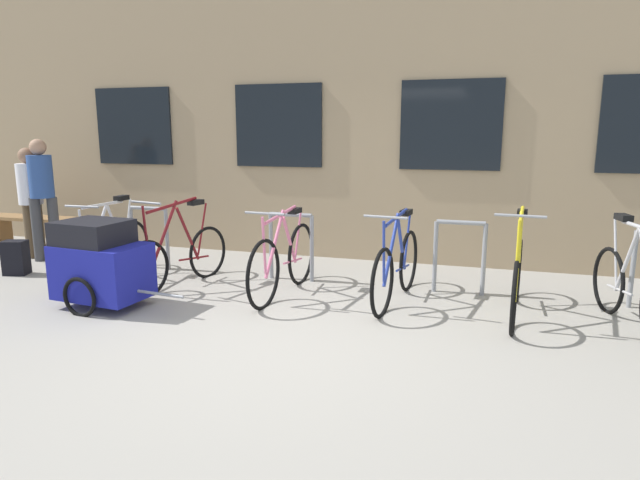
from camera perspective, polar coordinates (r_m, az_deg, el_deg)
ground_plane at (r=4.88m, az=-4.41°, el=-10.35°), size 42.00×42.00×0.00m
storefront_building at (r=10.61m, az=8.08°, el=17.32°), size 28.00×6.02×5.87m
bike_rack at (r=6.38m, az=5.43°, el=-0.46°), size 6.58×0.05×0.84m
bicycle_white at (r=7.17m, az=-21.17°, el=-0.93°), size 0.44×1.65×1.03m
bicycle_maroon at (r=6.61m, az=-14.56°, el=-1.53°), size 0.52×1.63×1.08m
bicycle_pink at (r=6.08m, az=-3.82°, el=-2.09°), size 0.44×1.76×1.02m
bicycle_silver at (r=5.78m, az=29.96°, el=-4.47°), size 0.51×1.67×1.04m
bicycle_blue at (r=5.87m, az=8.05°, el=-2.76°), size 0.44×1.72×1.02m
bicycle_yellow at (r=5.72m, az=19.96°, el=-3.68°), size 0.44×1.75×1.10m
bike_trailer at (r=6.07m, az=-22.04°, el=-2.22°), size 1.47×0.74×0.92m
wooden_bench at (r=9.69m, az=-27.68°, el=1.44°), size 1.75×0.40×0.49m
person_by_bench at (r=8.53m, az=-27.12°, el=4.57°), size 0.32×0.32×1.70m
person_browsing at (r=8.71m, az=-28.08°, el=4.10°), size 0.35×0.32×1.58m
backpack at (r=7.96m, az=-29.29°, el=-1.62°), size 0.32×0.27×0.44m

